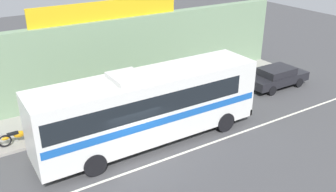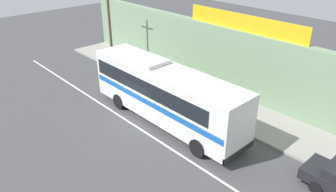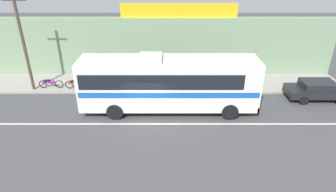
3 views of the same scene
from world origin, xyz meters
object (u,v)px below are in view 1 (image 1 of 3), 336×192
Objects in this scene: motorcycle_black at (45,129)px; pedestrian_near_shop at (92,95)px; intercity_bus at (148,104)px; parked_car at (277,77)px; motorcycle_purple at (18,136)px.

motorcycle_black is 3.47m from pedestrian_near_shop.
intercity_bus is 2.59× the size of parked_car.
intercity_bus is at bearing -34.46° from motorcycle_black.
motorcycle_purple is 1.28m from motorcycle_black.
pedestrian_near_shop reaches higher than parked_car.
motorcycle_black is at bearing -2.05° from motorcycle_purple.
motorcycle_purple is (-16.24, 1.41, -0.17)m from parked_car.
intercity_bus reaches higher than motorcycle_purple.
motorcycle_black is (1.28, -0.05, 0.00)m from motorcycle_purple.
pedestrian_near_shop is (-1.18, 4.36, -0.91)m from intercity_bus.
parked_car is 15.02m from motorcycle_black.
motorcycle_purple is (-5.59, 3.00, -1.50)m from intercity_bus.
intercity_bus is 4.61m from pedestrian_near_shop.
motorcycle_purple is 1.00× the size of motorcycle_black.
motorcycle_black is (-14.96, 1.36, -0.17)m from parked_car.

